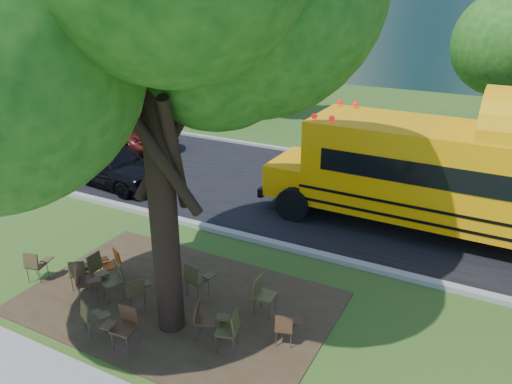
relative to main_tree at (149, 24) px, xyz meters
The scene contains 29 objects.
ground 6.47m from the main_tree, 138.55° to the left, with size 160.00×160.00×0.00m, color #244C17.
dirt_patch 6.23m from the main_tree, 118.94° to the left, with size 7.00×4.50×0.03m, color #382819.
asphalt_road 10.39m from the main_tree, 99.73° to the left, with size 80.00×8.00×0.04m, color black.
kerb_near 7.58m from the main_tree, 108.41° to the left, with size 80.00×0.25×0.14m, color gray.
kerb_far 13.85m from the main_tree, 96.53° to the left, with size 80.00×0.25×0.14m, color gray.
bg_tree_0 19.64m from the main_tree, 133.27° to the left, with size 5.20×5.20×7.18m.
bg_tree_1 26.89m from the main_tree, 142.81° to the left, with size 6.00×6.00×8.40m.
bg_tree_2 18.51m from the main_tree, 110.40° to the left, with size 4.80×4.80×6.62m.
main_tree is the anchor object (origin of this frame).
chair_0 6.94m from the main_tree, behind, with size 0.56×0.60×0.83m.
chair_1 6.09m from the main_tree, behind, with size 0.80×0.63×0.93m.
chair_2 6.35m from the main_tree, behind, with size 0.54×0.68×0.80m.
chair_3 5.90m from the main_tree, behind, with size 0.77×0.61×0.93m.
chair_4 5.91m from the main_tree, 142.11° to the right, with size 0.67×0.53×0.82m.
chair_5 5.72m from the main_tree, 113.85° to the right, with size 0.60×0.57×0.91m.
chair_6 5.83m from the main_tree, ahead, with size 0.64×0.60×0.89m.
chair_7 5.73m from the main_tree, ahead, with size 0.64×0.56×0.83m.
chair_8 6.25m from the main_tree, behind, with size 0.52×0.58×0.89m.
chair_9 6.25m from the main_tree, 160.21° to the left, with size 0.66×0.52×0.79m.
chair_10 5.98m from the main_tree, 128.84° to the left, with size 0.47×0.60×0.77m.
chair_11 5.78m from the main_tree, behind, with size 0.55×0.70×0.82m.
chair_12 5.97m from the main_tree, 40.64° to the left, with size 0.54×0.59×0.91m.
chair_13 6.22m from the main_tree, 13.16° to the left, with size 0.52×0.57×0.77m.
chair_14 5.74m from the main_tree, 95.78° to the left, with size 0.66×0.53×0.90m.
black_car 10.58m from the main_tree, 140.33° to the left, with size 1.87×4.65×1.59m, color black.
bg_car_silver 18.65m from the main_tree, 139.46° to the left, with size 1.50×4.30×1.42m, color #9B9BA0.
bg_car_red 14.66m from the main_tree, 134.23° to the left, with size 2.38×5.16×1.43m, color #4E110D.
pedestrian_a 23.90m from the main_tree, 145.53° to the left, with size 0.71×0.46×1.94m, color #383D7E.
pedestrian_b 23.84m from the main_tree, 140.58° to the left, with size 0.87×0.68×1.80m, color olive.
Camera 1 is at (7.11, -8.22, 6.78)m, focal length 35.00 mm.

